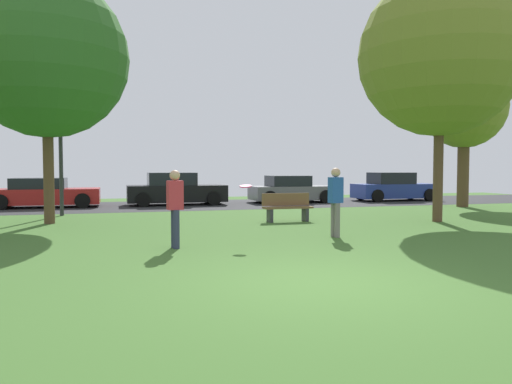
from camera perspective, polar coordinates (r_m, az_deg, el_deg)
name	(u,v)px	position (r m, az deg, el deg)	size (l,w,h in m)	color
ground_plane	(323,284)	(7.41, 7.87, -10.54)	(44.00, 44.00, 0.00)	#3D6628
road_strip	(182,205)	(22.84, -8.67, -1.52)	(44.00, 6.40, 0.01)	#28282B
oak_tree_center	(46,57)	(16.66, -23.26, 14.27)	(4.92, 4.92, 7.56)	brown
birch_tree_lone	(464,108)	(23.63, 23.12, 8.98)	(3.58, 3.58, 6.18)	brown
oak_tree_left	(440,55)	(17.00, 20.69, 14.70)	(5.11, 5.11, 7.83)	brown
person_thrower	(336,199)	(12.23, 9.26, -0.78)	(0.35, 0.30, 1.71)	slate
person_catcher	(175,205)	(10.53, -9.42, -1.53)	(0.35, 0.30, 1.67)	#2D334C
frisbee_disc	(246,186)	(11.05, -1.23, 0.68)	(0.37, 0.37, 0.07)	#EA2D6B
parked_car_red	(44,194)	(23.20, -23.51, -0.18)	(4.56, 2.07, 1.28)	#B21E1E
parked_car_black	(176,190)	(23.07, -9.35, 0.21)	(4.52, 2.02, 1.50)	black
parked_car_grey	(291,190)	(24.42, 4.08, 0.22)	(4.07, 2.08, 1.34)	slate
parked_car_blue	(394,188)	(26.76, 15.77, 0.47)	(4.33, 1.94, 1.48)	#233893
park_bench	(287,207)	(15.71, 3.64, -1.75)	(1.60, 0.45, 0.90)	brown
street_lamp_post	(61,153)	(18.88, -21.81, 4.24)	(0.14, 0.14, 4.50)	#2D2D33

